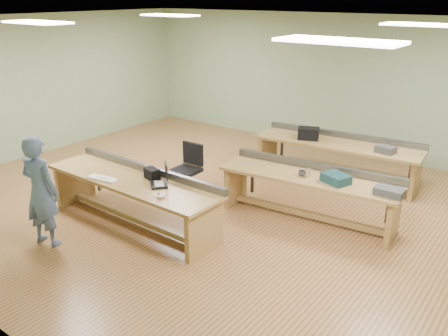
{
  "coord_description": "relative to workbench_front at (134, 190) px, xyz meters",
  "views": [
    {
      "loc": [
        4.42,
        -5.9,
        3.41
      ],
      "look_at": [
        0.45,
        -0.6,
        0.95
      ],
      "focal_mm": 38.0,
      "sensor_mm": 36.0,
      "label": 1
    }
  ],
  "objects": [
    {
      "name": "floor",
      "position": [
        0.71,
        1.37,
        -0.56
      ],
      "size": [
        10.0,
        10.0,
        0.0
      ],
      "primitive_type": "plane",
      "color": "#A36B3D",
      "rests_on": "ground"
    },
    {
      "name": "ceiling",
      "position": [
        0.71,
        1.37,
        2.44
      ],
      "size": [
        10.0,
        10.0,
        0.0
      ],
      "primitive_type": "plane",
      "color": "silver",
      "rests_on": "wall_back"
    },
    {
      "name": "wall_back",
      "position": [
        0.71,
        5.37,
        0.94
      ],
      "size": [
        10.0,
        0.04,
        3.0
      ],
      "primitive_type": "cube",
      "color": "#89A37B",
      "rests_on": "floor"
    },
    {
      "name": "wall_left",
      "position": [
        -4.29,
        1.37,
        0.94
      ],
      "size": [
        0.04,
        8.0,
        3.0
      ],
      "primitive_type": "cube",
      "color": "#89A37B",
      "rests_on": "floor"
    },
    {
      "name": "fluor_panels",
      "position": [
        0.71,
        1.37,
        2.41
      ],
      "size": [
        6.2,
        3.5,
        0.03
      ],
      "color": "white",
      "rests_on": "ceiling"
    },
    {
      "name": "workbench_front",
      "position": [
        0.0,
        0.0,
        0.0
      ],
      "size": [
        3.12,
        0.88,
        0.86
      ],
      "rotation": [
        0.0,
        0.0,
        -0.02
      ],
      "color": "#A78846",
      "rests_on": "floor"
    },
    {
      "name": "workbench_mid",
      "position": [
        2.1,
        1.74,
        -0.01
      ],
      "size": [
        2.87,
        1.03,
        0.86
      ],
      "rotation": [
        0.0,
        0.0,
        0.1
      ],
      "color": "#A78846",
      "rests_on": "floor"
    },
    {
      "name": "workbench_back",
      "position": [
        1.73,
        3.61,
        -0.0
      ],
      "size": [
        3.16,
        1.12,
        0.86
      ],
      "rotation": [
        0.0,
        0.0,
        0.1
      ],
      "color": "#A78846",
      "rests_on": "floor"
    },
    {
      "name": "person",
      "position": [
        -0.55,
        -1.21,
        0.24
      ],
      "size": [
        0.65,
        0.49,
        1.61
      ],
      "primitive_type": "imported",
      "rotation": [
        0.0,
        0.0,
        3.34
      ],
      "color": "slate",
      "rests_on": "floor"
    },
    {
      "name": "laptop_base",
      "position": [
        0.52,
        0.03,
        0.2
      ],
      "size": [
        0.38,
        0.37,
        0.03
      ],
      "primitive_type": "cube",
      "rotation": [
        0.0,
        0.0,
        -0.72
      ],
      "color": "black",
      "rests_on": "workbench_front"
    },
    {
      "name": "laptop_screen",
      "position": [
        0.6,
        0.12,
        0.42
      ],
      "size": [
        0.23,
        0.2,
        0.23
      ],
      "primitive_type": "cube",
      "rotation": [
        0.0,
        0.0,
        -0.72
      ],
      "color": "black",
      "rests_on": "laptop_base"
    },
    {
      "name": "keyboard",
      "position": [
        -0.33,
        -0.3,
        0.2
      ],
      "size": [
        0.52,
        0.24,
        0.03
      ],
      "primitive_type": "cube",
      "rotation": [
        0.0,
        0.0,
        0.16
      ],
      "color": "white",
      "rests_on": "workbench_front"
    },
    {
      "name": "trackball_mouse",
      "position": [
        0.84,
        -0.27,
        0.22
      ],
      "size": [
        0.13,
        0.15,
        0.06
      ],
      "primitive_type": "ellipsoid",
      "rotation": [
        0.0,
        0.0,
        0.12
      ],
      "color": "white",
      "rests_on": "workbench_front"
    },
    {
      "name": "camera_bag",
      "position": [
        0.25,
        0.17,
        0.27
      ],
      "size": [
        0.28,
        0.21,
        0.17
      ],
      "primitive_type": "cube",
      "rotation": [
        0.0,
        0.0,
        -0.26
      ],
      "color": "black",
      "rests_on": "workbench_front"
    },
    {
      "name": "task_chair",
      "position": [
        -0.04,
        1.3,
        -0.22
      ],
      "size": [
        0.52,
        0.52,
        0.94
      ],
      "rotation": [
        0.0,
        0.0,
        0.03
      ],
      "color": "black",
      "rests_on": "floor"
    },
    {
      "name": "parts_bin_teal",
      "position": [
        2.55,
        1.69,
        0.26
      ],
      "size": [
        0.46,
        0.41,
        0.13
      ],
      "primitive_type": "cube",
      "rotation": [
        0.0,
        0.0,
        -0.36
      ],
      "color": "#12333A",
      "rests_on": "workbench_mid"
    },
    {
      "name": "parts_bin_grey",
      "position": [
        3.34,
        1.71,
        0.24
      ],
      "size": [
        0.4,
        0.25,
        0.11
      ],
      "primitive_type": "cube",
      "rotation": [
        0.0,
        0.0,
        -0.01
      ],
      "color": "#37373A",
      "rests_on": "workbench_mid"
    },
    {
      "name": "mug",
      "position": [
        2.01,
        1.64,
        0.23
      ],
      "size": [
        0.14,
        0.14,
        0.09
      ],
      "primitive_type": "imported",
      "rotation": [
        0.0,
        0.0,
        0.31
      ],
      "color": "#37373A",
      "rests_on": "workbench_mid"
    },
    {
      "name": "drinks_can",
      "position": [
        2.11,
        1.66,
        0.25
      ],
      "size": [
        0.09,
        0.09,
        0.13
      ],
      "primitive_type": "cylinder",
      "rotation": [
        0.0,
        0.0,
        0.39
      ],
      "color": "silver",
      "rests_on": "workbench_mid"
    },
    {
      "name": "storage_box_back",
      "position": [
        1.18,
        3.46,
        0.3
      ],
      "size": [
        0.46,
        0.4,
        0.22
      ],
      "primitive_type": "cube",
      "rotation": [
        0.0,
        0.0,
        0.39
      ],
      "color": "black",
      "rests_on": "workbench_back"
    },
    {
      "name": "tray_back",
      "position": [
        2.66,
        3.51,
        0.25
      ],
      "size": [
        0.35,
        0.27,
        0.13
      ],
      "primitive_type": "cube",
      "rotation": [
        0.0,
        0.0,
        -0.12
      ],
      "color": "#37373A",
      "rests_on": "workbench_back"
    }
  ]
}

